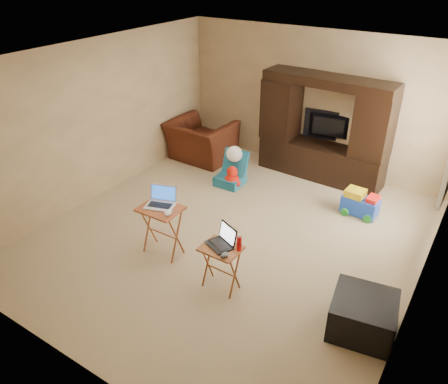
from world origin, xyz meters
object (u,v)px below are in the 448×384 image
Objects in this scene: water_bottle at (239,243)px; plush_toy at (232,177)px; push_toy at (360,203)px; entertainment_center at (324,129)px; recliner at (201,141)px; mouse_left at (168,213)px; mouse_right at (225,255)px; television at (328,127)px; tray_table_right at (221,268)px; laptop_right at (219,237)px; ottoman at (363,315)px; child_rocker at (230,169)px; laptop_left at (159,198)px; tray_table_left at (162,231)px.

plush_toy is at bearing 123.64° from water_bottle.
push_toy reaches higher than plush_toy.
entertainment_center is at bearing 48.23° from plush_toy.
mouse_left reaches higher than recliner.
plush_toy is 3.35× the size of mouse_right.
entertainment_center reaches higher than mouse_right.
tray_table_right is (0.14, -3.69, -0.58)m from television.
television is 3.67m from laptop_right.
push_toy is 2.44m from ottoman.
push_toy is 4.60× the size of mouse_right.
child_rocker is at bearing -169.11° from push_toy.
mouse_left is (-2.51, -0.15, 0.52)m from ottoman.
water_bottle reaches higher than push_toy.
tray_table_right is 0.37m from mouse_right.
mouse_right reaches higher than push_toy.
laptop_left reaches higher than tray_table_right.
entertainment_center is 15.58× the size of mouse_left.
laptop_left reaches higher than mouse_left.
entertainment_center is 6.05× the size of laptop_left.
mouse_right is at bearing -33.12° from laptop_left.
television is at bearing 114.91° from laptop_right.
laptop_left is 0.26m from mouse_left.
entertainment_center reaches higher than ottoman.
recliner is 3.77× the size of laptop_right.
laptop_right is at bearing -165.91° from water_bottle.
television is at bearing 94.11° from mouse_right.
ottoman is at bearing 31.06° from laptop_right.
laptop_left is 1.06m from laptop_right.
recliner is at bearing 129.43° from mouse_right.
tray_table_right is 3.25× the size of water_bottle.
laptop_right is (-0.04, 0.02, 0.42)m from tray_table_right.
ottoman is at bearing -67.71° from push_toy.
child_rocker is at bearing 102.03° from mouse_left.
mouse_right is (0.27, -3.59, -0.29)m from entertainment_center.
recliner is 4.84m from ottoman.
push_toy is 3.88× the size of mouse_left.
laptop_left is at bearing 174.75° from water_bottle.
mouse_right is (0.99, -0.22, -0.11)m from mouse_left.
push_toy is 3.04× the size of water_bottle.
tray_table_right is (0.14, -3.47, -0.61)m from entertainment_center.
water_bottle is at bearing -4.34° from tray_table_left.
tray_table_left is at bearing 166.27° from mouse_right.
mouse_right is (1.46, -2.43, 0.32)m from child_rocker.
entertainment_center is 3.75m from ottoman.
child_rocker is 4.97× the size of mouse_right.
ottoman is 1.11× the size of tray_table_right.
push_toy is (3.26, -0.35, -0.17)m from recliner.
tray_table_right reaches higher than plush_toy.
water_bottle is (0.34, -3.61, -0.19)m from television.
child_rocker is 2.16m from tray_table_left.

